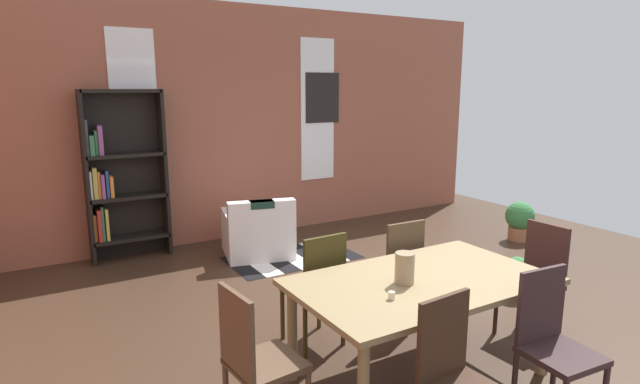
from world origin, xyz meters
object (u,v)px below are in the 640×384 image
(vase_on_table, at_px, (405,268))
(armchair_white, at_px, (258,233))
(dining_chair_near_left, at_px, (457,378))
(dining_table, at_px, (421,289))
(dining_chair_head_right, at_px, (536,277))
(dining_chair_far_right, at_px, (397,268))
(bookshelf_tall, at_px, (120,176))
(dining_chair_near_right, at_px, (553,341))
(dining_chair_far_left, at_px, (317,286))
(potted_plant_corner, at_px, (517,275))
(dining_chair_head_left, at_px, (255,358))
(potted_plant_window, at_px, (520,219))

(vase_on_table, relative_size, armchair_white, 0.22)
(dining_chair_near_left, bearing_deg, vase_on_table, 71.56)
(dining_table, relative_size, vase_on_table, 8.30)
(dining_chair_head_right, bearing_deg, dining_chair_far_right, 139.02)
(vase_on_table, xyz_separation_m, bookshelf_tall, (-1.17, 3.83, 0.16))
(dining_chair_head_right, bearing_deg, armchair_white, 110.35)
(armchair_white, bearing_deg, dining_chair_near_left, -97.77)
(bookshelf_tall, bearing_deg, dining_chair_near_right, -69.25)
(dining_chair_far_left, distance_m, dining_chair_near_right, 1.72)
(dining_chair_head_right, height_order, dining_chair_near_left, same)
(armchair_white, bearing_deg, dining_chair_far_left, -102.45)
(dining_chair_far_right, relative_size, potted_plant_corner, 2.37)
(dining_chair_head_left, height_order, dining_chair_near_left, same)
(dining_chair_far_right, relative_size, dining_chair_head_right, 1.00)
(dining_table, xyz_separation_m, dining_chair_near_left, (-0.41, -0.76, -0.16))
(dining_chair_near_left, bearing_deg, armchair_white, 82.23)
(dining_chair_near_right, xyz_separation_m, potted_plant_window, (3.03, 2.63, -0.22))
(dining_chair_head_right, height_order, armchair_white, dining_chair_head_right)
(dining_chair_near_left, relative_size, dining_chair_near_right, 1.00)
(dining_chair_head_left, height_order, dining_chair_near_right, same)
(potted_plant_window, bearing_deg, vase_on_table, -152.49)
(dining_chair_head_left, distance_m, bookshelf_tall, 3.87)
(dining_chair_head_right, bearing_deg, potted_plant_window, 40.71)
(armchair_white, bearing_deg, dining_chair_head_right, -69.65)
(dining_chair_far_right, bearing_deg, dining_table, -117.87)
(dining_table, xyz_separation_m, dining_chair_head_left, (-1.27, -0.01, -0.16))
(dining_chair_near_left, height_order, bookshelf_tall, bookshelf_tall)
(dining_chair_head_left, relative_size, dining_chair_near_right, 1.00)
(dining_chair_head_left, bearing_deg, dining_chair_near_right, -24.11)
(dining_chair_far_left, relative_size, potted_plant_window, 1.78)
(dining_chair_near_right, bearing_deg, armchair_white, 94.30)
(vase_on_table, relative_size, dining_chair_head_left, 0.23)
(dining_table, height_order, vase_on_table, vase_on_table)
(dining_chair_near_left, relative_size, potted_plant_corner, 2.37)
(dining_chair_far_left, xyz_separation_m, dining_chair_head_left, (-0.87, -0.77, 0.00))
(dining_chair_head_left, bearing_deg, bookshelf_tall, 90.89)
(potted_plant_corner, bearing_deg, potted_plant_window, 37.89)
(vase_on_table, bearing_deg, dining_chair_near_left, -108.44)
(dining_table, xyz_separation_m, bookshelf_tall, (-1.33, 3.83, 0.35))
(dining_chair_far_left, bearing_deg, armchair_white, 77.55)
(dining_chair_far_left, bearing_deg, potted_plant_window, 16.19)
(dining_chair_head_left, xyz_separation_m, dining_chair_near_left, (0.86, -0.75, 0.00))
(dining_chair_far_right, bearing_deg, vase_on_table, -126.30)
(dining_chair_near_left, xyz_separation_m, dining_chair_near_right, (0.82, -0.00, 0.00))
(dining_table, height_order, dining_chair_far_right, dining_chair_far_right)
(dining_chair_head_left, bearing_deg, dining_chair_far_right, 24.62)
(dining_chair_far_right, height_order, potted_plant_corner, dining_chair_far_right)
(dining_table, distance_m, potted_plant_corner, 1.99)
(bookshelf_tall, bearing_deg, dining_chair_head_left, -89.11)
(dining_table, distance_m, dining_chair_near_left, 0.88)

